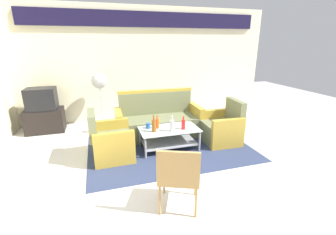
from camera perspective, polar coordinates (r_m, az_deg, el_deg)
name	(u,v)px	position (r m, az deg, el deg)	size (l,w,h in m)	color
ground_plane	(192,170)	(3.82, 6.01, -12.76)	(14.00, 14.00, 0.00)	silver
wall_back	(149,61)	(6.22, -4.77, 13.66)	(6.52, 0.19, 2.80)	beige
rug	(169,147)	(4.53, 0.34, -7.32)	(3.02, 2.11, 0.01)	#2D3856
couch	(159,122)	(4.99, -2.30, -1.04)	(1.81, 0.77, 0.96)	#6B704C
armchair_left	(111,142)	(4.18, -13.93, -5.94)	(0.72, 0.78, 0.85)	#6B704C
armchair_right	(222,128)	(4.81, 13.05, -2.61)	(0.73, 0.79, 0.85)	#6B704C
coffee_table	(169,136)	(4.37, 0.29, -4.49)	(1.10, 0.60, 0.40)	silver
bottle_red	(183,124)	(4.28, 3.79, -1.68)	(0.07, 0.07, 0.25)	red
bottle_brown	(154,126)	(4.15, -3.48, -1.98)	(0.08, 0.08, 0.31)	brown
bottle_clear	(172,125)	(4.17, 0.99, -1.90)	(0.08, 0.08, 0.30)	silver
bottle_orange	(157,123)	(4.33, -2.65, -1.44)	(0.07, 0.07, 0.25)	#D85919
cup	(148,126)	(4.35, -4.94, -2.02)	(0.08, 0.08, 0.10)	#2659A5
tv_stand	(45,120)	(5.93, -27.95, -0.65)	(0.80, 0.50, 0.52)	black
television	(41,99)	(5.81, -28.67, 4.04)	(0.61, 0.46, 0.48)	black
pedestal_fan	(100,84)	(5.68, -16.48, 7.87)	(0.36, 0.36, 1.27)	#2D2D33
wicker_chair	(179,174)	(2.78, 2.65, -13.61)	(0.63, 0.63, 0.84)	#AD844C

